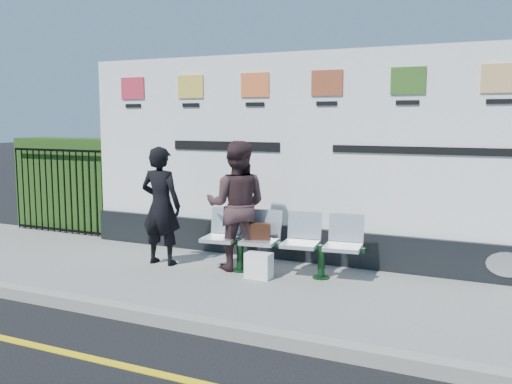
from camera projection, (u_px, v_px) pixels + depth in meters
ground at (132, 368)px, 5.01m from camera, size 80.00×80.00×0.00m
pavement at (254, 287)px, 7.25m from camera, size 14.00×3.00×0.12m
kerb at (192, 324)px, 5.90m from camera, size 14.00×0.18×0.14m
yellow_line at (132, 368)px, 5.01m from camera, size 14.00×0.10×0.01m
billboard at (327, 173)px, 8.07m from camera, size 8.00×0.30×3.00m
hedge at (76, 184)px, 10.69m from camera, size 2.35×0.70×1.70m
railing at (59, 191)px, 10.30m from camera, size 2.05×0.06×1.54m
bench at (280, 258)px, 7.56m from camera, size 2.19×0.82×0.46m
woman_left at (161, 206)px, 8.05m from camera, size 0.63×0.43×1.68m
woman_right at (237, 206)px, 7.77m from camera, size 1.02×0.90×1.77m
handbag_brown at (260, 231)px, 7.60m from camera, size 0.30×0.20×0.22m
carrier_bag_white at (259, 265)px, 7.39m from camera, size 0.34×0.20×0.34m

